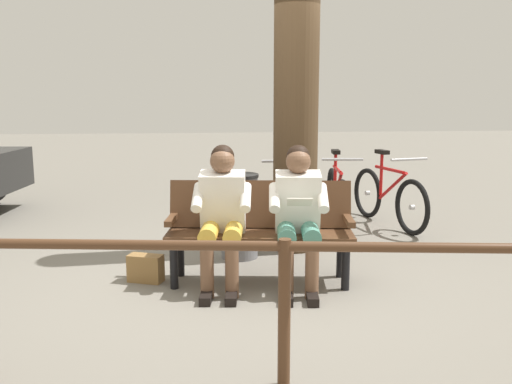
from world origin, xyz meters
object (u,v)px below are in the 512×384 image
at_px(bench, 260,224).
at_px(tree_trunk, 297,57).
at_px(person_reading, 298,210).
at_px(bicycle_black, 280,200).
at_px(bicycle_orange, 388,197).
at_px(handbag, 146,268).
at_px(litter_bin, 239,216).
at_px(bicycle_red, 337,197).
at_px(person_companion, 222,210).

height_order(bench, tree_trunk, tree_trunk).
distance_m(person_reading, bicycle_black, 2.11).
relative_size(person_reading, bicycle_orange, 0.73).
relative_size(handbag, litter_bin, 0.35).
xyz_separation_m(tree_trunk, litter_bin, (0.61, 0.27, -1.57)).
xyz_separation_m(litter_bin, bicycle_red, (-1.32, -1.26, -0.06)).
distance_m(person_reading, bicycle_orange, 2.62).
bearing_deg(bicycle_orange, tree_trunk, -68.51).
xyz_separation_m(person_companion, litter_bin, (-0.21, -0.83, -0.24)).
bearing_deg(bicycle_red, handbag, -41.97).
xyz_separation_m(person_companion, bicycle_red, (-1.53, -2.09, -0.30)).
bearing_deg(person_companion, tree_trunk, -119.01).
relative_size(person_companion, tree_trunk, 0.30).
bearing_deg(bicycle_red, tree_trunk, -28.86).
bearing_deg(bicycle_red, bicycle_orange, 89.74).
height_order(bicycle_orange, bicycle_red, same).
bearing_deg(bicycle_black, handbag, -33.59).
relative_size(handbag, bicycle_black, 0.18).
bearing_deg(bicycle_black, litter_bin, -21.75).
relative_size(tree_trunk, bicycle_black, 2.38).
distance_m(litter_bin, bicycle_orange, 2.29).
bearing_deg(person_reading, bicycle_orange, -118.61).
relative_size(bench, person_companion, 1.37).
height_order(handbag, bicycle_black, bicycle_black).
distance_m(person_companion, handbag, 0.88).
bearing_deg(person_reading, bicycle_red, -104.80).
height_order(person_reading, tree_trunk, tree_trunk).
relative_size(bench, litter_bin, 1.95).
xyz_separation_m(handbag, bicycle_orange, (-2.84, -1.84, 0.24)).
xyz_separation_m(bench, handbag, (1.00, -0.05, -0.39)).
bearing_deg(bicycle_red, bench, -24.33).
xyz_separation_m(bicycle_orange, bicycle_red, (0.64, -0.08, 0.00)).
height_order(bench, litter_bin, bench).
distance_m(bench, person_companion, 0.39).
relative_size(person_companion, bicycle_black, 0.72).
bearing_deg(tree_trunk, person_reading, 80.97).
bearing_deg(person_companion, bench, -152.70).
bearing_deg(person_reading, litter_bin, -57.72).
height_order(handbag, bicycle_red, bicycle_red).
bearing_deg(person_companion, bicycle_orange, -129.56).
xyz_separation_m(person_companion, tree_trunk, (-0.82, -1.11, 1.33)).
distance_m(bicycle_orange, bicycle_red, 0.64).
xyz_separation_m(bicycle_orange, bicycle_black, (1.36, 0.02, 0.00)).
bearing_deg(tree_trunk, person_companion, 53.33).
distance_m(tree_trunk, bicycle_black, 1.86).
distance_m(handbag, bicycle_red, 2.93).
bearing_deg(bench, handbag, 4.62).
distance_m(person_reading, tree_trunk, 1.80).
xyz_separation_m(person_reading, tree_trunk, (-0.19, -1.19, 1.33)).
height_order(person_companion, litter_bin, person_companion).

